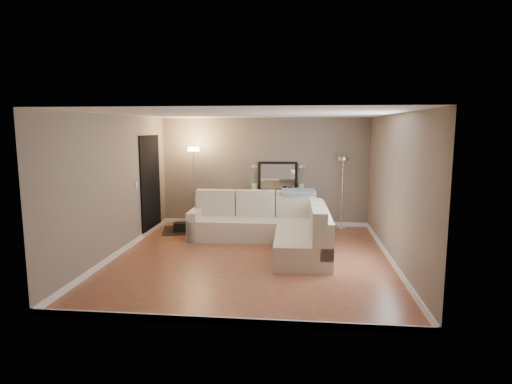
# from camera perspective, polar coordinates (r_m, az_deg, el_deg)

# --- Properties ---
(floor) EXTENTS (5.00, 5.50, 0.01)m
(floor) POSITION_cam_1_polar(r_m,az_deg,el_deg) (7.94, -0.61, -8.77)
(floor) COLOR brown
(floor) RESTS_ON ground
(ceiling) EXTENTS (5.00, 5.50, 0.01)m
(ceiling) POSITION_cam_1_polar(r_m,az_deg,el_deg) (7.59, -0.64, 10.40)
(ceiling) COLOR white
(ceiling) RESTS_ON ground
(wall_back) EXTENTS (5.00, 0.02, 2.60)m
(wall_back) POSITION_cam_1_polar(r_m,az_deg,el_deg) (10.39, 1.12, 2.69)
(wall_back) COLOR gray
(wall_back) RESTS_ON ground
(wall_front) EXTENTS (5.00, 0.02, 2.60)m
(wall_front) POSITION_cam_1_polar(r_m,az_deg,el_deg) (4.97, -4.28, -3.78)
(wall_front) COLOR gray
(wall_front) RESTS_ON ground
(wall_left) EXTENTS (0.02, 5.50, 2.60)m
(wall_left) POSITION_cam_1_polar(r_m,az_deg,el_deg) (8.33, -18.05, 0.82)
(wall_left) COLOR gray
(wall_left) RESTS_ON ground
(wall_right) EXTENTS (0.02, 5.50, 2.60)m
(wall_right) POSITION_cam_1_polar(r_m,az_deg,el_deg) (7.78, 18.06, 0.30)
(wall_right) COLOR gray
(wall_right) RESTS_ON ground
(baseboard_back) EXTENTS (5.00, 0.03, 0.10)m
(baseboard_back) POSITION_cam_1_polar(r_m,az_deg,el_deg) (10.56, 1.09, -4.09)
(baseboard_back) COLOR white
(baseboard_back) RESTS_ON ground
(baseboard_front) EXTENTS (5.00, 0.03, 0.10)m
(baseboard_front) POSITION_cam_1_polar(r_m,az_deg,el_deg) (5.40, -4.07, -16.80)
(baseboard_front) COLOR white
(baseboard_front) RESTS_ON ground
(baseboard_left) EXTENTS (0.03, 5.50, 0.10)m
(baseboard_left) POSITION_cam_1_polar(r_m,az_deg,el_deg) (8.56, -17.51, -7.50)
(baseboard_left) COLOR white
(baseboard_left) RESTS_ON ground
(baseboard_right) EXTENTS (0.03, 5.50, 0.10)m
(baseboard_right) POSITION_cam_1_polar(r_m,az_deg,el_deg) (8.04, 17.47, -8.54)
(baseboard_right) COLOR white
(baseboard_right) RESTS_ON ground
(doorway) EXTENTS (0.02, 1.20, 2.20)m
(doorway) POSITION_cam_1_polar(r_m,az_deg,el_deg) (9.90, -13.87, 0.99)
(doorway) COLOR black
(doorway) RESTS_ON ground
(switch_plate) EXTENTS (0.02, 0.08, 0.12)m
(switch_plate) POSITION_cam_1_polar(r_m,az_deg,el_deg) (9.10, -15.69, 0.91)
(switch_plate) COLOR white
(switch_plate) RESTS_ON ground
(sectional_sofa) EXTENTS (2.91, 2.76, 1.01)m
(sectional_sofa) POSITION_cam_1_polar(r_m,az_deg,el_deg) (8.76, 2.35, -4.56)
(sectional_sofa) COLOR beige
(sectional_sofa) RESTS_ON floor
(throw_blanket) EXTENTS (0.75, 0.47, 0.10)m
(throw_blanket) POSITION_cam_1_polar(r_m,az_deg,el_deg) (9.32, 5.68, 0.08)
(throw_blanket) COLOR gray
(throw_blanket) RESTS_ON sectional_sofa
(console_table) EXTENTS (1.35, 0.46, 0.82)m
(console_table) POSITION_cam_1_polar(r_m,az_deg,el_deg) (10.26, 2.44, -2.12)
(console_table) COLOR black
(console_table) RESTS_ON floor
(leaning_mirror) EXTENTS (0.94, 0.12, 0.74)m
(leaning_mirror) POSITION_cam_1_polar(r_m,az_deg,el_deg) (10.32, 2.91, 2.02)
(leaning_mirror) COLOR black
(leaning_mirror) RESTS_ON console_table
(table_decor) EXTENTS (0.57, 0.14, 0.13)m
(table_decor) POSITION_cam_1_polar(r_m,az_deg,el_deg) (10.16, 2.90, -0.04)
(table_decor) COLOR orange
(table_decor) RESTS_ON console_table
(flower_vase_left) EXTENTS (0.16, 0.13, 0.70)m
(flower_vase_left) POSITION_cam_1_polar(r_m,az_deg,el_deg) (10.16, -0.25, 1.47)
(flower_vase_left) COLOR silver
(flower_vase_left) RESTS_ON console_table
(flower_vase_right) EXTENTS (0.16, 0.13, 0.70)m
(flower_vase_right) POSITION_cam_1_polar(r_m,az_deg,el_deg) (10.19, 6.09, 1.44)
(flower_vase_right) COLOR silver
(flower_vase_right) RESTS_ON console_table
(floor_lamp_lit) EXTENTS (0.33, 0.33, 1.90)m
(floor_lamp_lit) POSITION_cam_1_polar(r_m,az_deg,el_deg) (10.23, -8.29, 2.76)
(floor_lamp_lit) COLOR silver
(floor_lamp_lit) RESTS_ON floor
(floor_lamp_unlit) EXTENTS (0.28, 0.28, 1.70)m
(floor_lamp_unlit) POSITION_cam_1_polar(r_m,az_deg,el_deg) (10.12, 11.47, 1.81)
(floor_lamp_unlit) COLOR silver
(floor_lamp_unlit) RESTS_ON floor
(charcoal_rug) EXTENTS (1.43, 1.20, 0.02)m
(charcoal_rug) POSITION_cam_1_polar(r_m,az_deg,el_deg) (10.10, -8.73, -5.02)
(charcoal_rug) COLOR black
(charcoal_rug) RESTS_ON floor
(black_bag) EXTENTS (0.40, 0.32, 0.23)m
(black_bag) POSITION_cam_1_polar(r_m,az_deg,el_deg) (9.98, -9.92, -4.67)
(black_bag) COLOR black
(black_bag) RESTS_ON charcoal_rug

